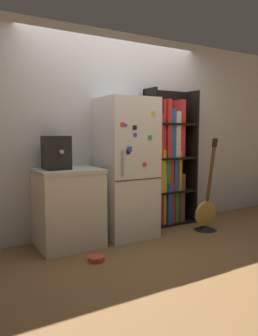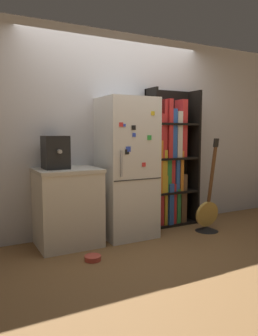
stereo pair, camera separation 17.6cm
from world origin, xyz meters
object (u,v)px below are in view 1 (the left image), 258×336
Objects in this scene: refrigerator at (127,168)px; guitar at (206,217)px; bookshelf at (167,164)px; espresso_machine at (56,153)px; pet_bowl at (96,258)px.

refrigerator reaches higher than guitar.
guitar is (0.28, -0.51, -0.69)m from bookshelf.
espresso_machine is 2.13× the size of pet_bowl.
refrigerator is at bearing 161.67° from guitar.
bookshelf is 0.90m from guitar.
guitar is at bearing -61.05° from bookshelf.
espresso_machine reaches higher than pet_bowl.
espresso_machine is at bearing 107.91° from pet_bowl.
refrigerator is 9.92× the size of pet_bowl.
guitar is 7.08× the size of pet_bowl.
bookshelf reaches higher than espresso_machine.
pet_bowl is at bearing -140.45° from refrigerator.
refrigerator is at bearing -2.55° from espresso_machine.
pet_bowl is at bearing -172.41° from guitar.
bookshelf is 1.66m from espresso_machine.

